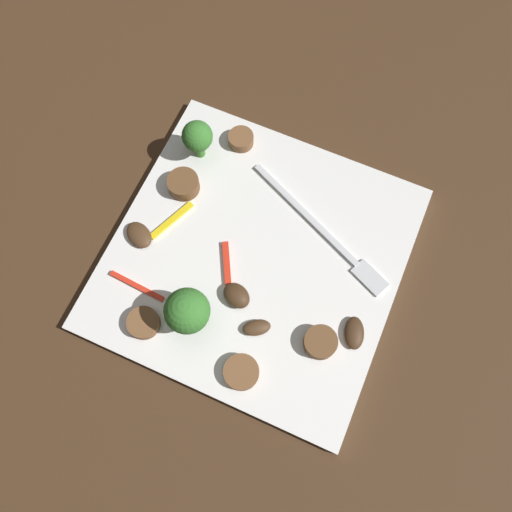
# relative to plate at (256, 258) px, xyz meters

# --- Properties ---
(ground_plane) EXTENTS (1.40, 1.40, 0.00)m
(ground_plane) POSITION_rel_plate_xyz_m (0.00, 0.00, -0.01)
(ground_plane) COLOR #422B19
(plate) EXTENTS (0.28, 0.28, 0.01)m
(plate) POSITION_rel_plate_xyz_m (0.00, 0.00, 0.00)
(plate) COLOR white
(plate) RESTS_ON ground_plane
(fork) EXTENTS (0.17, 0.08, 0.00)m
(fork) POSITION_rel_plate_xyz_m (0.06, 0.05, 0.01)
(fork) COLOR silver
(fork) RESTS_ON plate
(broccoli_floret_0) EXTENTS (0.03, 0.03, 0.05)m
(broccoli_floret_0) POSITION_rel_plate_xyz_m (-0.10, 0.08, 0.04)
(broccoli_floret_0) COLOR #408630
(broccoli_floret_0) RESTS_ON plate
(broccoli_floret_1) EXTENTS (0.04, 0.04, 0.06)m
(broccoli_floret_1) POSITION_rel_plate_xyz_m (-0.03, -0.08, 0.04)
(broccoli_floret_1) COLOR #408630
(broccoli_floret_1) RESTS_ON plate
(sausage_slice_0) EXTENTS (0.05, 0.05, 0.01)m
(sausage_slice_0) POSITION_rel_plate_xyz_m (0.03, -0.11, 0.01)
(sausage_slice_0) COLOR brown
(sausage_slice_0) RESTS_ON plate
(sausage_slice_1) EXTENTS (0.04, 0.04, 0.02)m
(sausage_slice_1) POSITION_rel_plate_xyz_m (-0.10, 0.04, 0.01)
(sausage_slice_1) COLOR brown
(sausage_slice_1) RESTS_ON plate
(sausage_slice_2) EXTENTS (0.04, 0.04, 0.01)m
(sausage_slice_2) POSITION_rel_plate_xyz_m (-0.07, -0.10, 0.01)
(sausage_slice_2) COLOR brown
(sausage_slice_2) RESTS_ON plate
(sausage_slice_3) EXTENTS (0.04, 0.04, 0.01)m
(sausage_slice_3) POSITION_rel_plate_xyz_m (0.09, -0.05, 0.01)
(sausage_slice_3) COLOR brown
(sausage_slice_3) RESTS_ON plate
(sausage_slice_4) EXTENTS (0.04, 0.04, 0.01)m
(sausage_slice_4) POSITION_rel_plate_xyz_m (-0.07, 0.11, 0.01)
(sausage_slice_4) COLOR brown
(sausage_slice_4) RESTS_ON plate
(mushroom_0) EXTENTS (0.03, 0.03, 0.01)m
(mushroom_0) POSITION_rel_plate_xyz_m (0.03, -0.07, 0.01)
(mushroom_0) COLOR #4C331E
(mushroom_0) RESTS_ON plate
(mushroom_1) EXTENTS (0.04, 0.03, 0.01)m
(mushroom_1) POSITION_rel_plate_xyz_m (-0.11, -0.03, 0.01)
(mushroom_1) COLOR #4C331E
(mushroom_1) RESTS_ON plate
(mushroom_2) EXTENTS (0.03, 0.03, 0.01)m
(mushroom_2) POSITION_rel_plate_xyz_m (0.00, -0.05, 0.01)
(mushroom_2) COLOR #422B19
(mushroom_2) RESTS_ON plate
(mushroom_3) EXTENTS (0.03, 0.04, 0.01)m
(mushroom_3) POSITION_rel_plate_xyz_m (0.11, -0.03, 0.01)
(mushroom_3) COLOR #422B19
(mushroom_3) RESTS_ON plate
(pepper_strip_0) EXTENTS (0.06, 0.01, 0.00)m
(pepper_strip_0) POSITION_rel_plate_xyz_m (-0.09, -0.07, 0.01)
(pepper_strip_0) COLOR red
(pepper_strip_0) RESTS_ON plate
(pepper_strip_1) EXTENTS (0.03, 0.05, 0.00)m
(pepper_strip_1) POSITION_rel_plate_xyz_m (-0.09, 0.00, 0.01)
(pepper_strip_1) COLOR yellow
(pepper_strip_1) RESTS_ON plate
(pepper_strip_2) EXTENTS (0.03, 0.04, 0.00)m
(pepper_strip_2) POSITION_rel_plate_xyz_m (-0.02, -0.02, 0.01)
(pepper_strip_2) COLOR red
(pepper_strip_2) RESTS_ON plate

